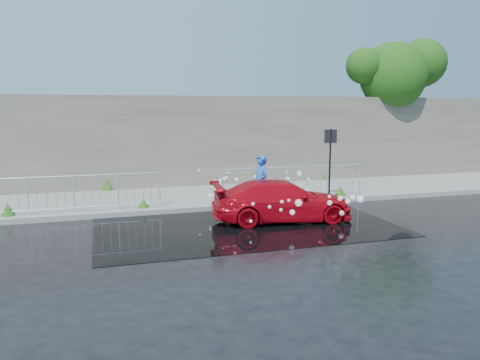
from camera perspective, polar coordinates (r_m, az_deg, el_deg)
name	(u,v)px	position (r m, az deg, el deg)	size (l,w,h in m)	color
ground	(237,235)	(11.90, -0.35, -6.77)	(90.00, 90.00, 0.00)	black
pavement	(197,197)	(16.61, -5.32, -2.06)	(30.00, 4.00, 0.15)	slate
curb	(210,208)	(14.69, -3.72, -3.45)	(30.00, 0.25, 0.16)	slate
retaining_wall	(184,141)	(18.52, -6.80, 4.74)	(30.00, 0.60, 3.50)	#58514A
puddle	(244,224)	(12.96, 0.50, -5.43)	(8.00, 5.00, 0.01)	black
sign_post	(330,152)	(16.02, 10.94, 3.38)	(0.45, 0.06, 2.50)	black
tree	(398,72)	(22.59, 18.66, 12.32)	(4.88, 2.98, 6.29)	#332114
railing_left	(74,192)	(14.55, -19.59, -1.44)	(5.05, 0.05, 1.10)	silver
railing_right	(294,181)	(15.84, 6.57, -0.18)	(5.05, 0.05, 1.10)	silver
weeds	(187,192)	(16.04, -6.43, -1.52)	(12.17, 3.93, 0.44)	#1D5416
water_spray	(281,193)	(14.00, 5.07, -1.53)	(3.65, 5.53, 1.08)	white
red_car	(282,201)	(13.35, 5.15, -2.52)	(1.63, 4.00, 1.16)	#B70715
person	(261,183)	(14.45, 2.54, -0.41)	(0.64, 0.42, 1.76)	blue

